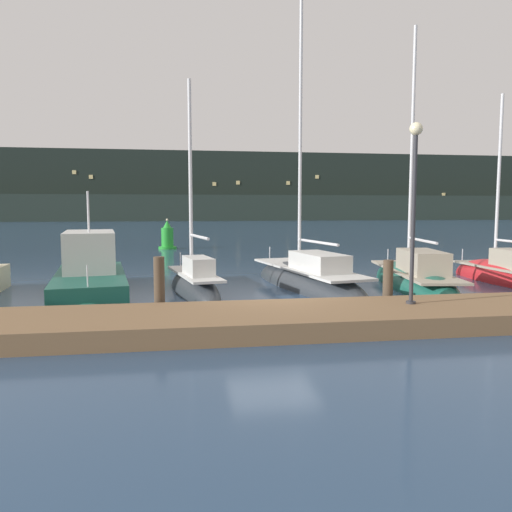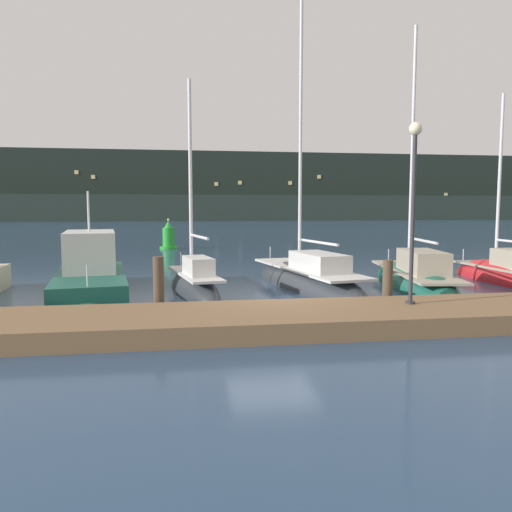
% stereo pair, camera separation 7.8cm
% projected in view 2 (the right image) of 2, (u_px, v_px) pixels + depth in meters
% --- Properties ---
extents(ground_plane, '(400.00, 400.00, 0.00)m').
position_uv_depth(ground_plane, '(272.00, 308.00, 14.12)').
color(ground_plane, navy).
extents(dock, '(26.59, 2.80, 0.45)m').
position_uv_depth(dock, '(291.00, 319.00, 11.79)').
color(dock, brown).
rests_on(dock, ground).
extents(mooring_pile_1, '(0.28, 0.28, 1.59)m').
position_uv_depth(mooring_pile_1, '(159.00, 287.00, 12.88)').
color(mooring_pile_1, '#4C3D2D').
rests_on(mooring_pile_1, ground).
extents(mooring_pile_2, '(0.28, 0.28, 1.41)m').
position_uv_depth(mooring_pile_2, '(387.00, 285.00, 13.83)').
color(mooring_pile_2, '#4C3D2D').
rests_on(mooring_pile_2, ground).
extents(motorboat_berth_2, '(3.37, 7.40, 4.04)m').
position_uv_depth(motorboat_berth_2, '(91.00, 283.00, 16.65)').
color(motorboat_berth_2, '#195647').
rests_on(motorboat_berth_2, ground).
extents(sailboat_berth_3, '(2.14, 5.18, 7.75)m').
position_uv_depth(sailboat_berth_3, '(195.00, 289.00, 16.58)').
color(sailboat_berth_3, '#2D3338').
rests_on(sailboat_berth_3, ground).
extents(sailboat_berth_4, '(3.37, 8.24, 12.90)m').
position_uv_depth(sailboat_berth_4, '(307.00, 283.00, 17.94)').
color(sailboat_berth_4, '#2D3338').
rests_on(sailboat_berth_4, ground).
extents(sailboat_berth_5, '(3.06, 7.90, 10.13)m').
position_uv_depth(sailboat_berth_5, '(414.00, 283.00, 17.95)').
color(sailboat_berth_5, '#195647').
rests_on(sailboat_berth_5, ground).
extents(sailboat_berth_6, '(1.54, 5.84, 7.99)m').
position_uv_depth(sailboat_berth_6, '(503.00, 279.00, 19.05)').
color(sailboat_berth_6, red).
rests_on(sailboat_berth_6, ground).
extents(channel_buoy, '(1.23, 1.23, 2.07)m').
position_uv_depth(channel_buoy, '(169.00, 237.00, 34.18)').
color(channel_buoy, green).
rests_on(channel_buoy, ground).
extents(dock_lamppost, '(0.32, 0.32, 4.47)m').
position_uv_depth(dock_lamppost, '(414.00, 185.00, 12.22)').
color(dock_lamppost, '#2D2D33').
rests_on(dock_lamppost, dock).
extents(hillside_backdrop, '(240.00, 23.00, 14.96)m').
position_uv_depth(hillside_backdrop, '(197.00, 189.00, 114.49)').
color(hillside_backdrop, '#1E2823').
rests_on(hillside_backdrop, ground).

